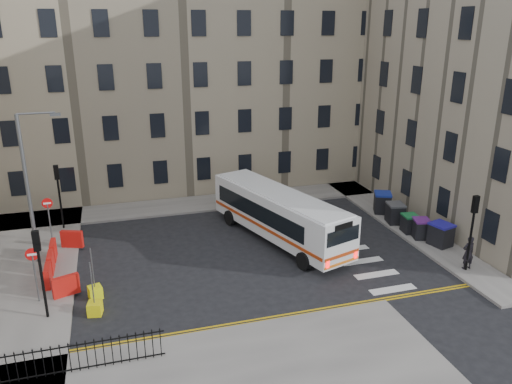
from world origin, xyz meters
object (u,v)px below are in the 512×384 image
wheelie_bin_b (421,228)px  streetlamp (27,188)px  pedestrian (468,253)px  wheelie_bin_a (441,234)px  bollard_yellow (95,292)px  wheelie_bin_c (410,223)px  bus (279,213)px  bollard_chevron (95,308)px  wheelie_bin_d (395,213)px  wheelie_bin_e (382,202)px

wheelie_bin_b → streetlamp: bearing=-172.4°
pedestrian → wheelie_bin_b: bearing=-87.7°
wheelie_bin_a → bollard_yellow: wheelie_bin_a is taller
wheelie_bin_b → wheelie_bin_c: (-0.16, 0.93, -0.03)m
wheelie_bin_c → bollard_yellow: bearing=-165.8°
bus → bollard_chevron: bus is taller
bus → wheelie_bin_a: bus is taller
streetlamp → wheelie_bin_c: (21.56, -2.29, -3.62)m
bus → wheelie_bin_d: bearing=-17.1°
streetlamp → wheelie_bin_a: 22.90m
bollard_yellow → wheelie_bin_c: bearing=7.3°
wheelie_bin_e → wheelie_bin_c: bearing=-68.1°
wheelie_bin_b → pedestrian: (-0.01, -4.17, 0.32)m
wheelie_bin_e → pedestrian: pedestrian is taller
wheelie_bin_b → wheelie_bin_c: size_ratio=1.14×
bus → wheelie_bin_c: (8.01, -1.53, -0.99)m
bus → wheelie_bin_e: size_ratio=6.95×
bollard_yellow → streetlamp: bearing=122.7°
bollard_yellow → wheelie_bin_a: bearing=0.6°
bus → wheelie_bin_b: size_ratio=8.62×
bollard_yellow → bollard_chevron: bearing=-90.0°
streetlamp → wheelie_bin_e: bearing=3.3°
streetlamp → wheelie_bin_e: 22.00m
wheelie_bin_e → bollard_chevron: bearing=-134.4°
streetlamp → pedestrian: size_ratio=4.43×
streetlamp → bollard_yellow: 6.87m
wheelie_bin_a → wheelie_bin_d: 3.87m
wheelie_bin_c → wheelie_bin_d: bearing=98.3°
bollard_chevron → wheelie_bin_c: bearing=11.8°
wheelie_bin_a → bollard_yellow: size_ratio=2.40×
streetlamp → pedestrian: bearing=-18.8°
wheelie_bin_a → wheelie_bin_e: bearing=80.0°
bollard_chevron → pedestrian: bearing=-3.8°
wheelie_bin_c → wheelie_bin_e: bearing=94.8°
wheelie_bin_b → bus: bearing=179.3°
wheelie_bin_b → bollard_yellow: bearing=-159.5°
wheelie_bin_e → bus: bearing=-142.2°
bus → bollard_yellow: 11.33m
bus → wheelie_bin_c: 8.22m
pedestrian → bollard_chevron: (-18.71, 1.23, -0.77)m
streetlamp → bollard_yellow: streetlamp is taller
streetlamp → pedestrian: (21.71, -7.38, -3.27)m
bus → wheelie_bin_d: (7.97, 0.10, -0.90)m
wheelie_bin_c → wheelie_bin_d: 1.64m
streetlamp → wheelie_bin_e: (21.68, 1.25, -3.49)m
pedestrian → bollard_yellow: size_ratio=3.06×
bus → wheelie_bin_c: size_ratio=9.85×
bus → bollard_chevron: bearing=-170.7°
wheelie_bin_c → pedestrian: size_ratio=0.61×
bus → wheelie_bin_b: (8.17, -2.46, -0.96)m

